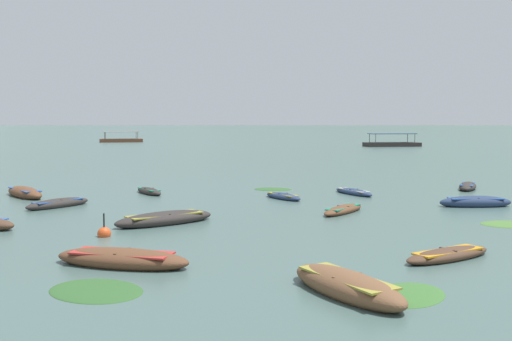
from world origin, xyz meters
The scene contains 23 objects.
ground_plane centered at (0.00, 1500.00, 0.00)m, with size 6000.00×6000.00×0.00m, color #425B56.
mountain_1 centered at (-759.50, 2438.52, 131.88)m, with size 974.97×974.97×263.76m, color #4C5B56.
mountain_2 centered at (-102.09, 2408.74, 106.79)m, with size 777.25×777.25×213.57m, color slate.
mountain_3 centered at (815.23, 2090.27, 286.61)m, with size 2119.38×2119.38×573.21m, color #56665B.
rowboat_0 centered at (12.36, 23.89, 0.21)m, with size 3.71×1.21×0.68m.
rowboat_1 centered at (7.35, 29.25, 0.13)m, with size 2.08×3.59×0.42m.
rowboat_4 centered at (5.21, 22.31, 0.14)m, with size 2.90×3.40×0.44m.
rowboat_5 centered at (6.44, 12.83, 0.14)m, with size 3.57×2.49×0.43m.
rowboat_6 centered at (-2.95, 19.82, 0.20)m, with size 4.51×3.62×0.65m.
rowboat_7 centered at (-3.57, 12.67, 0.20)m, with size 4.45×2.63×0.64m.
rowboat_8 centered at (2.45, 9.33, 0.23)m, with size 2.92×4.11×0.73m.
rowboat_9 centered at (2.94, 27.48, 0.13)m, with size 2.23×3.06×0.41m.
rowboat_10 centered at (-8.76, 25.06, 0.17)m, with size 3.03×3.41×0.55m.
rowboat_11 centered at (-4.82, 30.34, 0.14)m, with size 2.19×3.12×0.45m.
rowboat_12 centered at (-11.82, 29.45, 0.22)m, with size 3.64×4.42×0.71m.
rowboat_13 centered at (15.27, 31.39, 0.17)m, with size 2.56×3.60×0.55m.
ferry_0 centered at (-21.92, 125.19, 0.45)m, with size 9.68×5.75×2.54m.
ferry_1 centered at (30.68, 98.01, 0.45)m, with size 10.19×4.99×2.54m.
mooring_buoy centered at (-4.96, 17.20, 0.11)m, with size 0.51×0.51×1.02m.
weed_patch_0 centered at (3.96, 9.20, 0.00)m, with size 2.37×1.68×0.14m, color #38662D.
weed_patch_1 centered at (2.80, 32.04, 0.00)m, with size 2.43×1.84×0.14m, color #2D5628.
weed_patch_4 centered at (11.50, 18.66, 0.00)m, with size 2.50×1.86×0.14m, color #477033.
weed_patch_5 centered at (-3.81, 10.07, 0.00)m, with size 2.64×2.04×0.14m, color #2D5628.
Camera 1 is at (-0.72, -4.50, 4.23)m, focal length 40.68 mm.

